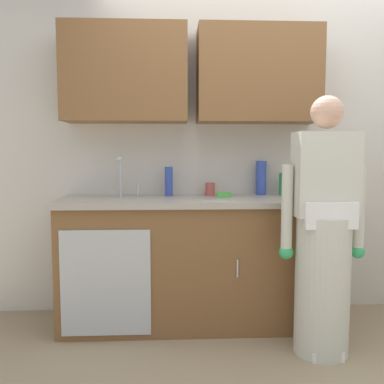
{
  "coord_description": "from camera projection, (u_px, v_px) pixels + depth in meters",
  "views": [
    {
      "loc": [
        -0.71,
        -2.41,
        1.28
      ],
      "look_at": [
        -0.56,
        0.55,
        1.0
      ],
      "focal_mm": 39.96,
      "sensor_mm": 36.0,
      "label": 1
    }
  ],
  "objects": [
    {
      "name": "bottle_water_short",
      "position": [
        284.0,
        184.0,
        3.36
      ],
      "size": [
        0.08,
        0.08,
        0.18
      ],
      "primitive_type": "cylinder",
      "color": "#2D8C4C",
      "rests_on": "countertop"
    },
    {
      "name": "sponge",
      "position": [
        224.0,
        195.0,
        3.23
      ],
      "size": [
        0.11,
        0.07,
        0.03
      ],
      "primitive_type": "cube",
      "color": "#4CBF4C",
      "rests_on": "countertop"
    },
    {
      "name": "ground_plane",
      "position": [
        291.0,
        367.0,
        2.55
      ],
      "size": [
        9.0,
        9.0,
        0.0
      ],
      "primitive_type": "plane",
      "color": "#998466"
    },
    {
      "name": "kitchen_wall_with_uppers",
      "position": [
        243.0,
        127.0,
        3.4
      ],
      "size": [
        4.8,
        0.44,
        2.7
      ],
      "color": "beige",
      "rests_on": "ground"
    },
    {
      "name": "countertop",
      "position": [
        193.0,
        201.0,
        3.13
      ],
      "size": [
        1.96,
        0.66,
        0.04
      ],
      "primitive_type": "cube",
      "color": "#A8A093",
      "rests_on": "counter_cabinet"
    },
    {
      "name": "knife_on_counter",
      "position": [
        220.0,
        201.0,
        2.93
      ],
      "size": [
        0.24,
        0.07,
        0.01
      ],
      "primitive_type": "cube",
      "rotation": [
        0.0,
        0.0,
        6.11
      ],
      "color": "silver",
      "rests_on": "countertop"
    },
    {
      "name": "cup_by_sink",
      "position": [
        210.0,
        189.0,
        3.32
      ],
      "size": [
        0.08,
        0.08,
        0.1
      ],
      "primitive_type": "cylinder",
      "color": "#B24C47",
      "rests_on": "countertop"
    },
    {
      "name": "counter_cabinet",
      "position": [
        193.0,
        264.0,
        3.18
      ],
      "size": [
        1.9,
        0.62,
        0.9
      ],
      "color": "brown",
      "rests_on": "ground"
    },
    {
      "name": "bottle_cleaner_spray",
      "position": [
        169.0,
        181.0,
        3.3
      ],
      "size": [
        0.06,
        0.06,
        0.23
      ],
      "primitive_type": "cylinder",
      "color": "#334CB2",
      "rests_on": "countertop"
    },
    {
      "name": "sink",
      "position": [
        124.0,
        200.0,
        3.12
      ],
      "size": [
        0.5,
        0.36,
        0.35
      ],
      "color": "#B7BABF",
      "rests_on": "counter_cabinet"
    },
    {
      "name": "bottle_soap",
      "position": [
        308.0,
        185.0,
        3.39
      ],
      "size": [
        0.08,
        0.08,
        0.16
      ],
      "primitive_type": "cylinder",
      "color": "#66388C",
      "rests_on": "countertop"
    },
    {
      "name": "person_at_sink",
      "position": [
        323.0,
        246.0,
        2.67
      ],
      "size": [
        0.55,
        0.34,
        1.62
      ],
      "color": "white",
      "rests_on": "ground"
    },
    {
      "name": "bottle_water_tall",
      "position": [
        261.0,
        178.0,
        3.37
      ],
      "size": [
        0.08,
        0.08,
        0.27
      ],
      "primitive_type": "cylinder",
      "color": "#334CB2",
      "rests_on": "countertop"
    }
  ]
}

